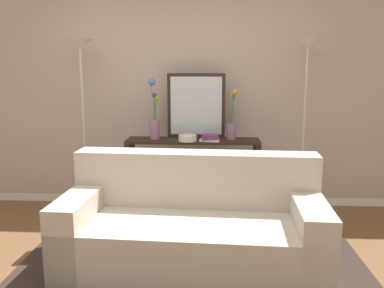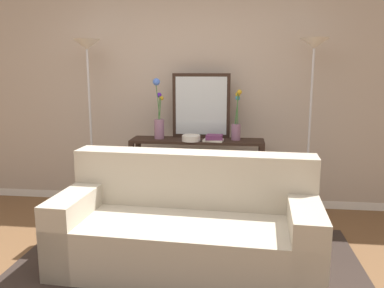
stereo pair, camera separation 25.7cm
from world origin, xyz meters
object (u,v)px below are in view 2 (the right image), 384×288
object	(u,v)px
vase_tall_flowers	(159,120)
vase_short_flowers	(236,124)
fruit_bowl	(191,138)
book_row_under_console	(162,207)
couch	(188,228)
floor_lamp_left	(88,78)
console_table	(197,163)
wall_mirror	(201,106)
floor_lamp_right	(312,79)
book_stack	(214,138)

from	to	relation	value
vase_tall_flowers	vase_short_flowers	xyz separation A→B (m)	(0.82, 0.03, -0.04)
fruit_bowl	book_row_under_console	size ratio (longest dim) A/B	0.54
couch	floor_lamp_left	world-z (taller)	floor_lamp_left
console_table	book_row_under_console	world-z (taller)	console_table
console_table	wall_mirror	bearing A→B (deg)	77.87
console_table	floor_lamp_right	bearing A→B (deg)	-0.43
wall_mirror	vase_short_flowers	world-z (taller)	wall_mirror
wall_mirror	fruit_bowl	bearing A→B (deg)	-108.91
vase_short_flowers	book_row_under_console	xyz separation A→B (m)	(-0.80, -0.03, -0.94)
vase_tall_flowers	vase_short_flowers	bearing A→B (deg)	1.98
floor_lamp_left	vase_tall_flowers	distance (m)	0.87
couch	floor_lamp_left	size ratio (longest dim) A/B	1.11
vase_tall_flowers	couch	bearing A→B (deg)	-67.94
book_row_under_console	fruit_bowl	bearing A→B (deg)	-15.68
floor_lamp_left	book_row_under_console	distance (m)	1.61
couch	fruit_bowl	size ratio (longest dim) A/B	10.75
book_stack	couch	bearing A→B (deg)	-97.08
console_table	floor_lamp_right	size ratio (longest dim) A/B	0.75
wall_mirror	vase_short_flowers	bearing A→B (deg)	-14.90
console_table	wall_mirror	xyz separation A→B (m)	(0.03, 0.13, 0.60)
floor_lamp_right	couch	bearing A→B (deg)	-134.19
book_stack	book_row_under_console	size ratio (longest dim) A/B	0.61
wall_mirror	book_row_under_console	world-z (taller)	wall_mirror
floor_lamp_left	wall_mirror	xyz separation A→B (m)	(1.19, 0.14, -0.29)
book_row_under_console	floor_lamp_right	bearing A→B (deg)	-0.32
floor_lamp_right	book_row_under_console	world-z (taller)	floor_lamp_right
vase_short_flowers	book_stack	size ratio (longest dim) A/B	2.44
vase_short_flowers	fruit_bowl	world-z (taller)	vase_short_flowers
couch	floor_lamp_right	size ratio (longest dim) A/B	1.11
floor_lamp_left	floor_lamp_right	xyz separation A→B (m)	(2.31, 0.00, -0.00)
couch	console_table	bearing A→B (deg)	92.70
vase_tall_flowers	book_row_under_console	distance (m)	0.98
vase_tall_flowers	book_row_under_console	xyz separation A→B (m)	(0.02, -0.00, -0.98)
wall_mirror	vase_tall_flowers	world-z (taller)	wall_mirror
floor_lamp_left	couch	bearing A→B (deg)	-42.85
fruit_bowl	book_stack	xyz separation A→B (m)	(0.23, 0.01, -0.00)
floor_lamp_right	vase_short_flowers	distance (m)	0.88
vase_short_flowers	book_stack	world-z (taller)	vase_short_flowers
book_stack	vase_short_flowers	bearing A→B (deg)	27.10
vase_short_flowers	book_row_under_console	size ratio (longest dim) A/B	1.49
console_table	wall_mirror	distance (m)	0.62
console_table	vase_tall_flowers	bearing A→B (deg)	179.44
fruit_bowl	vase_tall_flowers	bearing A→B (deg)	164.44
floor_lamp_left	vase_short_flowers	world-z (taller)	floor_lamp_left
floor_lamp_right	wall_mirror	distance (m)	1.17
couch	vase_short_flowers	size ratio (longest dim) A/B	3.93
fruit_bowl	wall_mirror	bearing A→B (deg)	71.09
console_table	fruit_bowl	distance (m)	0.31
wall_mirror	fruit_bowl	distance (m)	0.40
vase_short_flowers	book_row_under_console	bearing A→B (deg)	-177.70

